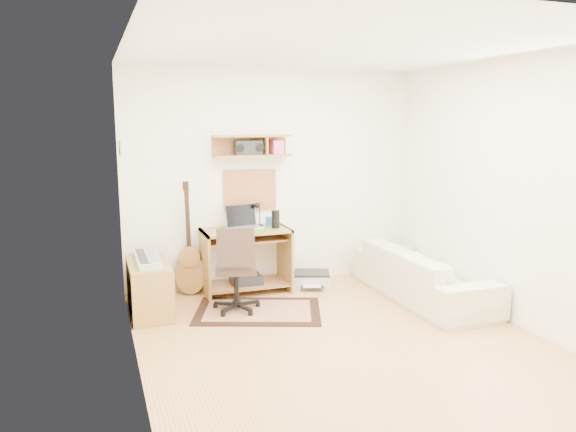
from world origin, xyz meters
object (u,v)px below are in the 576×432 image
object	(u,v)px
task_chair	(236,268)
sofa	(423,265)
printer	(312,279)
cabinet	(149,287)
desk	(246,261)

from	to	relation	value
task_chair	sofa	distance (m)	2.11
printer	task_chair	bearing A→B (deg)	-132.72
cabinet	task_chair	bearing A→B (deg)	-16.44
task_chair	printer	xyz separation A→B (m)	(1.09, 0.56, -0.38)
task_chair	desk	bearing A→B (deg)	80.03
cabinet	printer	size ratio (longest dim) A/B	2.06
task_chair	cabinet	distance (m)	0.93
cabinet	printer	world-z (taller)	cabinet
task_chair	sofa	xyz separation A→B (m)	(2.09, -0.29, -0.09)
printer	desk	bearing A→B (deg)	-163.77
desk	printer	size ratio (longest dim) A/B	2.29
desk	cabinet	size ratio (longest dim) A/B	1.11
cabinet	sofa	world-z (taller)	sofa
cabinet	sofa	bearing A→B (deg)	-10.57
printer	cabinet	bearing A→B (deg)	-151.23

